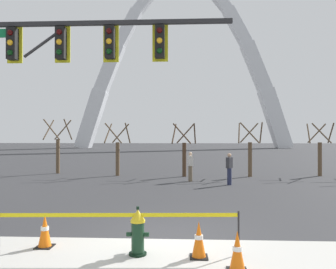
{
  "coord_description": "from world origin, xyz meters",
  "views": [
    {
      "loc": [
        0.51,
        -8.05,
        2.41
      ],
      "look_at": [
        -0.13,
        5.0,
        2.5
      ],
      "focal_mm": 35.83,
      "sensor_mm": 36.0,
      "label": 1
    }
  ],
  "objects_px": {
    "fire_hydrant": "(138,232)",
    "traffic_cone_curb_edge": "(199,240)",
    "traffic_cone_mid_sidewalk": "(237,252)",
    "traffic_signal_gantry": "(46,66)",
    "traffic_cone_by_hydrant": "(45,231)",
    "pedestrian_walking_left": "(229,169)",
    "pedestrian_standing_center": "(190,166)",
    "monument_arch": "(182,70)"
  },
  "relations": [
    {
      "from": "fire_hydrant",
      "to": "traffic_cone_curb_edge",
      "type": "relative_size",
      "value": 1.36
    },
    {
      "from": "traffic_cone_mid_sidewalk",
      "to": "traffic_signal_gantry",
      "type": "bearing_deg",
      "value": 146.39
    },
    {
      "from": "traffic_cone_by_hydrant",
      "to": "traffic_signal_gantry",
      "type": "bearing_deg",
      "value": 112.33
    },
    {
      "from": "fire_hydrant",
      "to": "traffic_signal_gantry",
      "type": "xyz_separation_m",
      "value": [
        -2.95,
        2.47,
        3.94
      ]
    },
    {
      "from": "traffic_cone_curb_edge",
      "to": "pedestrian_walking_left",
      "type": "height_order",
      "value": "pedestrian_walking_left"
    },
    {
      "from": "fire_hydrant",
      "to": "pedestrian_standing_center",
      "type": "relative_size",
      "value": 0.62
    },
    {
      "from": "traffic_cone_by_hydrant",
      "to": "monument_arch",
      "type": "bearing_deg",
      "value": 87.78
    },
    {
      "from": "fire_hydrant",
      "to": "traffic_signal_gantry",
      "type": "relative_size",
      "value": 0.13
    },
    {
      "from": "traffic_signal_gantry",
      "to": "monument_arch",
      "type": "distance_m",
      "value": 64.54
    },
    {
      "from": "traffic_signal_gantry",
      "to": "pedestrian_standing_center",
      "type": "xyz_separation_m",
      "value": [
        4.22,
        8.87,
        -3.59
      ]
    },
    {
      "from": "fire_hydrant",
      "to": "monument_arch",
      "type": "bearing_deg",
      "value": 89.62
    },
    {
      "from": "traffic_cone_curb_edge",
      "to": "fire_hydrant",
      "type": "bearing_deg",
      "value": 175.42
    },
    {
      "from": "traffic_cone_mid_sidewalk",
      "to": "monument_arch",
      "type": "height_order",
      "value": "monument_arch"
    },
    {
      "from": "traffic_cone_by_hydrant",
      "to": "pedestrian_standing_center",
      "type": "bearing_deg",
      "value": 72.97
    },
    {
      "from": "fire_hydrant",
      "to": "traffic_cone_mid_sidewalk",
      "type": "relative_size",
      "value": 1.36
    },
    {
      "from": "traffic_cone_mid_sidewalk",
      "to": "pedestrian_standing_center",
      "type": "distance_m",
      "value": 12.11
    },
    {
      "from": "traffic_cone_by_hydrant",
      "to": "traffic_cone_mid_sidewalk",
      "type": "distance_m",
      "value": 4.13
    },
    {
      "from": "traffic_signal_gantry",
      "to": "monument_arch",
      "type": "relative_size",
      "value": 0.17
    },
    {
      "from": "traffic_cone_by_hydrant",
      "to": "monument_arch",
      "type": "distance_m",
      "value": 67.43
    },
    {
      "from": "fire_hydrant",
      "to": "pedestrian_standing_center",
      "type": "distance_m",
      "value": 11.41
    },
    {
      "from": "fire_hydrant",
      "to": "traffic_cone_mid_sidewalk",
      "type": "distance_m",
      "value": 2.04
    },
    {
      "from": "fire_hydrant",
      "to": "pedestrian_standing_center",
      "type": "bearing_deg",
      "value": 83.61
    },
    {
      "from": "monument_arch",
      "to": "traffic_cone_curb_edge",
      "type": "bearing_deg",
      "value": -89.31
    },
    {
      "from": "fire_hydrant",
      "to": "traffic_cone_by_hydrant",
      "type": "distance_m",
      "value": 2.12
    },
    {
      "from": "traffic_cone_mid_sidewalk",
      "to": "pedestrian_walking_left",
      "type": "height_order",
      "value": "pedestrian_walking_left"
    },
    {
      "from": "monument_arch",
      "to": "pedestrian_walking_left",
      "type": "bearing_deg",
      "value": -87.16
    },
    {
      "from": "traffic_cone_mid_sidewalk",
      "to": "monument_arch",
      "type": "bearing_deg",
      "value": 91.25
    },
    {
      "from": "traffic_cone_mid_sidewalk",
      "to": "pedestrian_walking_left",
      "type": "bearing_deg",
      "value": 83.15
    },
    {
      "from": "traffic_cone_mid_sidewalk",
      "to": "monument_arch",
      "type": "relative_size",
      "value": 0.02
    },
    {
      "from": "fire_hydrant",
      "to": "pedestrian_walking_left",
      "type": "xyz_separation_m",
      "value": [
        3.2,
        10.12,
        0.35
      ]
    },
    {
      "from": "traffic_cone_by_hydrant",
      "to": "traffic_cone_curb_edge",
      "type": "bearing_deg",
      "value": -7.98
    },
    {
      "from": "traffic_cone_mid_sidewalk",
      "to": "traffic_signal_gantry",
      "type": "relative_size",
      "value": 0.09
    },
    {
      "from": "traffic_signal_gantry",
      "to": "pedestrian_standing_center",
      "type": "distance_m",
      "value": 10.45
    },
    {
      "from": "fire_hydrant",
      "to": "pedestrian_standing_center",
      "type": "height_order",
      "value": "pedestrian_standing_center"
    },
    {
      "from": "traffic_cone_curb_edge",
      "to": "traffic_signal_gantry",
      "type": "xyz_separation_m",
      "value": [
        -4.19,
        2.56,
        4.05
      ]
    },
    {
      "from": "traffic_cone_by_hydrant",
      "to": "traffic_cone_curb_edge",
      "type": "height_order",
      "value": "same"
    },
    {
      "from": "traffic_cone_mid_sidewalk",
      "to": "monument_arch",
      "type": "distance_m",
      "value": 68.49
    },
    {
      "from": "fire_hydrant",
      "to": "traffic_cone_by_hydrant",
      "type": "height_order",
      "value": "fire_hydrant"
    },
    {
      "from": "fire_hydrant",
      "to": "traffic_cone_mid_sidewalk",
      "type": "bearing_deg",
      "value": -21.7
    },
    {
      "from": "traffic_cone_mid_sidewalk",
      "to": "traffic_signal_gantry",
      "type": "height_order",
      "value": "traffic_signal_gantry"
    },
    {
      "from": "fire_hydrant",
      "to": "traffic_cone_by_hydrant",
      "type": "xyz_separation_m",
      "value": [
        -2.09,
        0.37,
        -0.11
      ]
    },
    {
      "from": "fire_hydrant",
      "to": "traffic_cone_by_hydrant",
      "type": "relative_size",
      "value": 1.36
    }
  ]
}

